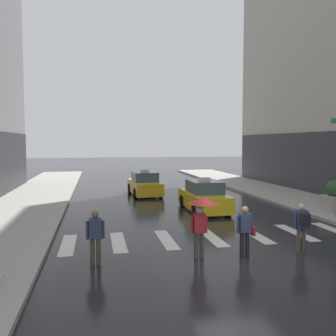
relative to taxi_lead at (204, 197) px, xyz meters
name	(u,v)px	position (x,y,z in m)	size (l,w,h in m)	color
ground_plane	(242,262)	(-1.33, -8.34, -0.72)	(160.00, 160.00, 0.00)	black
crosswalk_markings	(212,237)	(-1.33, -5.34, -0.72)	(11.30, 2.80, 0.01)	silver
taxi_lead	(204,197)	(0.00, 0.00, 0.00)	(1.93, 4.54, 1.80)	yellow
taxi_second	(145,185)	(-2.36, 6.44, 0.00)	(2.08, 4.61, 1.80)	gold
pedestrian_with_umbrella	(202,211)	(-2.45, -7.69, 0.79)	(0.96, 0.96, 1.94)	#473D33
pedestrian_with_backpack	(302,224)	(0.98, -7.84, 0.25)	(0.55, 0.43, 1.65)	#473D33
pedestrian_with_handbag	(245,229)	(-1.07, -7.93, 0.21)	(0.61, 0.24, 1.65)	black
pedestrian_plain_coat	(95,234)	(-5.75, -7.73, 0.21)	(0.55, 0.24, 1.65)	#473D33
planter_near_corner	(334,197)	(6.25, -2.27, 0.15)	(1.10, 1.10, 1.60)	#A8A399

